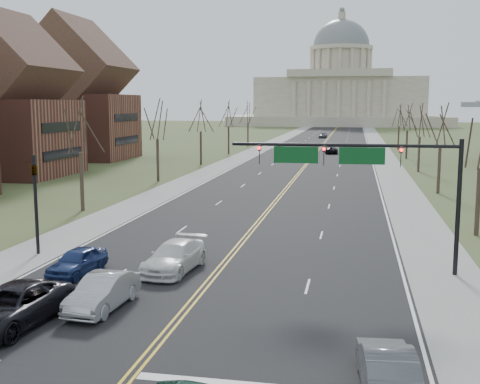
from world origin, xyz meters
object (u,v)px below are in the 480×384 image
at_px(signal_left, 35,193).
at_px(car_nb_outer_lead, 387,367).
at_px(car_sb_outer_lead, 11,306).
at_px(car_sb_inner_second, 174,257).
at_px(car_sb_outer_second, 77,261).
at_px(car_sb_inner_lead, 103,292).
at_px(signal_mast, 361,165).
at_px(car_far_nb, 331,150).
at_px(car_far_sb, 323,135).

height_order(signal_left, car_nb_outer_lead, signal_left).
xyz_separation_m(car_sb_outer_lead, car_sb_inner_second, (4.10, 9.08, -0.04)).
height_order(signal_left, car_sb_outer_second, signal_left).
bearing_deg(car_sb_inner_lead, signal_left, 136.46).
height_order(signal_mast, car_sb_outer_second, signal_mast).
bearing_deg(car_sb_outer_second, car_far_nb, 89.93).
bearing_deg(signal_left, signal_mast, -0.00).
xyz_separation_m(car_nb_outer_lead, car_far_nb, (-5.47, 92.47, -0.10)).
xyz_separation_m(car_far_nb, car_far_sb, (-4.24, 50.87, 0.09)).
distance_m(car_sb_outer_second, car_far_nb, 82.78).
distance_m(car_nb_outer_lead, car_sb_outer_lead, 14.98).
bearing_deg(car_sb_inner_lead, car_sb_inner_second, 82.28).
height_order(car_sb_inner_lead, car_sb_inner_second, car_sb_inner_second).
bearing_deg(car_sb_inner_lead, car_far_nb, 89.44).
height_order(signal_left, car_sb_inner_lead, signal_left).
xyz_separation_m(signal_left, car_sb_outer_lead, (5.10, -11.15, -2.88)).
xyz_separation_m(signal_left, car_far_sb, (10.10, 129.36, -2.95)).
height_order(car_sb_outer_lead, car_far_sb, car_sb_outer_lead).
xyz_separation_m(car_nb_outer_lead, car_sb_inner_lead, (-11.91, 5.45, 0.01)).
bearing_deg(car_sb_inner_second, signal_left, 173.35).
relative_size(car_nb_outer_lead, car_sb_inner_second, 0.85).
bearing_deg(car_sb_outer_lead, car_far_sb, 94.10).
bearing_deg(car_far_nb, car_sb_outer_lead, 79.28).
relative_size(signal_mast, car_sb_outer_lead, 2.05).
height_order(car_far_nb, car_far_sb, car_far_sb).
xyz_separation_m(signal_mast, car_sb_inner_lead, (-11.05, -8.53, -4.98)).
height_order(car_sb_inner_second, car_sb_outer_second, car_sb_inner_second).
distance_m(signal_left, car_sb_outer_lead, 12.60).
relative_size(signal_left, car_sb_inner_second, 1.11).
height_order(car_nb_outer_lead, car_sb_inner_lead, car_sb_inner_lead).
bearing_deg(signal_left, car_far_nb, 79.65).
relative_size(signal_mast, car_sb_outer_second, 2.92).
distance_m(car_sb_outer_second, car_far_sb, 133.16).
relative_size(car_nb_outer_lead, car_sb_inner_lead, 0.99).
distance_m(signal_mast, car_far_sb, 129.76).
height_order(car_sb_inner_lead, car_far_nb, car_sb_inner_lead).
relative_size(signal_left, car_sb_outer_lead, 1.01).
distance_m(signal_left, car_far_sb, 129.78).
distance_m(signal_mast, car_sb_inner_second, 11.13).
xyz_separation_m(signal_mast, car_sb_outer_lead, (-13.84, -11.15, -4.93)).
bearing_deg(car_nb_outer_lead, car_sb_outer_second, -38.73).
bearing_deg(car_far_nb, car_sb_inner_second, 81.51).
bearing_deg(signal_left, car_far_sb, 85.54).
relative_size(car_sb_outer_lead, car_sb_outer_second, 1.43).
xyz_separation_m(signal_mast, signal_left, (-18.95, 0.00, -2.05)).
bearing_deg(car_sb_outer_lead, car_sb_inner_second, 71.85).
distance_m(car_nb_outer_lead, car_sb_outer_second, 18.58).
distance_m(car_sb_inner_lead, car_sb_inner_second, 6.59).
relative_size(signal_mast, signal_left, 2.02).
bearing_deg(signal_mast, signal_left, 180.00).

